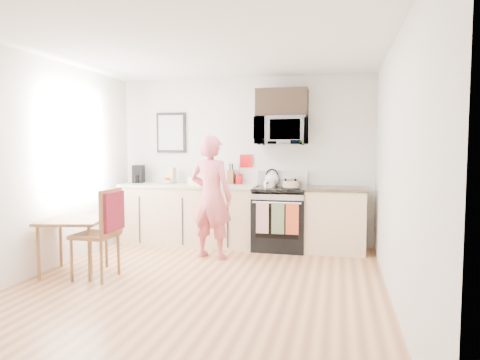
% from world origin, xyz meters
% --- Properties ---
extents(floor, '(4.60, 4.60, 0.00)m').
position_xyz_m(floor, '(0.00, 0.00, 0.00)').
color(floor, brown).
rests_on(floor, ground).
extents(back_wall, '(4.00, 0.04, 2.60)m').
position_xyz_m(back_wall, '(0.00, 2.30, 1.30)').
color(back_wall, beige).
rests_on(back_wall, floor).
extents(front_wall, '(4.00, 0.04, 2.60)m').
position_xyz_m(front_wall, '(0.00, -2.30, 1.30)').
color(front_wall, beige).
rests_on(front_wall, floor).
extents(left_wall, '(0.04, 4.60, 2.60)m').
position_xyz_m(left_wall, '(-2.00, 0.00, 1.30)').
color(left_wall, beige).
rests_on(left_wall, floor).
extents(right_wall, '(0.04, 4.60, 2.60)m').
position_xyz_m(right_wall, '(2.00, 0.00, 1.30)').
color(right_wall, beige).
rests_on(right_wall, floor).
extents(ceiling, '(4.00, 4.60, 0.04)m').
position_xyz_m(ceiling, '(0.00, 0.00, 2.60)').
color(ceiling, white).
rests_on(ceiling, back_wall).
extents(window, '(0.06, 1.40, 1.50)m').
position_xyz_m(window, '(-1.96, 0.80, 1.55)').
color(window, silver).
rests_on(window, left_wall).
extents(cabinet_left, '(2.10, 0.60, 0.90)m').
position_xyz_m(cabinet_left, '(-0.80, 2.00, 0.45)').
color(cabinet_left, '#D1AE86').
rests_on(cabinet_left, floor).
extents(countertop_left, '(2.14, 0.64, 0.04)m').
position_xyz_m(countertop_left, '(-0.80, 2.00, 0.92)').
color(countertop_left, beige).
rests_on(countertop_left, cabinet_left).
extents(cabinet_right, '(0.84, 0.60, 0.90)m').
position_xyz_m(cabinet_right, '(1.43, 2.00, 0.45)').
color(cabinet_right, '#D1AE86').
rests_on(cabinet_right, floor).
extents(countertop_right, '(0.88, 0.64, 0.04)m').
position_xyz_m(countertop_right, '(1.43, 2.00, 0.92)').
color(countertop_right, black).
rests_on(countertop_right, cabinet_right).
extents(range, '(0.76, 0.70, 1.16)m').
position_xyz_m(range, '(0.63, 1.98, 0.44)').
color(range, black).
rests_on(range, floor).
extents(microwave, '(0.76, 0.51, 0.42)m').
position_xyz_m(microwave, '(0.63, 2.08, 1.76)').
color(microwave, silver).
rests_on(microwave, back_wall).
extents(upper_cabinet, '(0.76, 0.35, 0.40)m').
position_xyz_m(upper_cabinet, '(0.63, 2.12, 2.18)').
color(upper_cabinet, black).
rests_on(upper_cabinet, back_wall).
extents(wall_art, '(0.50, 0.04, 0.65)m').
position_xyz_m(wall_art, '(-1.20, 2.28, 1.75)').
color(wall_art, black).
rests_on(wall_art, back_wall).
extents(wall_trivet, '(0.20, 0.02, 0.20)m').
position_xyz_m(wall_trivet, '(0.05, 2.28, 1.30)').
color(wall_trivet, '#AF0F13').
rests_on(wall_trivet, back_wall).
extents(person, '(0.68, 0.52, 1.68)m').
position_xyz_m(person, '(-0.22, 1.26, 0.84)').
color(person, '#BB3339').
rests_on(person, floor).
extents(dining_table, '(0.73, 0.73, 0.66)m').
position_xyz_m(dining_table, '(-1.60, 0.18, 0.59)').
color(dining_table, brown).
rests_on(dining_table, floor).
extents(chair, '(0.49, 0.44, 1.04)m').
position_xyz_m(chair, '(-1.10, 0.07, 0.67)').
color(chair, brown).
rests_on(chair, floor).
extents(knife_block, '(0.11, 0.15, 0.22)m').
position_xyz_m(knife_block, '(-0.18, 2.20, 1.05)').
color(knife_block, brown).
rests_on(knife_block, countertop_left).
extents(utensil_crock, '(0.12, 0.12, 0.37)m').
position_xyz_m(utensil_crock, '(-0.06, 2.22, 1.09)').
color(utensil_crock, '#AF0F13').
rests_on(utensil_crock, countertop_left).
extents(fruit_bowl, '(0.28, 0.28, 0.10)m').
position_xyz_m(fruit_bowl, '(-1.15, 2.06, 0.98)').
color(fruit_bowl, silver).
rests_on(fruit_bowl, countertop_left).
extents(milk_carton, '(0.12, 0.12, 0.25)m').
position_xyz_m(milk_carton, '(-1.13, 2.13, 1.07)').
color(milk_carton, tan).
rests_on(milk_carton, countertop_left).
extents(coffee_maker, '(0.19, 0.25, 0.29)m').
position_xyz_m(coffee_maker, '(-1.71, 2.09, 1.07)').
color(coffee_maker, black).
rests_on(coffee_maker, countertop_left).
extents(bread_bag, '(0.37, 0.31, 0.12)m').
position_xyz_m(bread_bag, '(-0.57, 1.79, 1.00)').
color(bread_bag, tan).
rests_on(bread_bag, countertop_left).
extents(cake, '(0.28, 0.28, 0.09)m').
position_xyz_m(cake, '(0.80, 1.86, 0.97)').
color(cake, black).
rests_on(cake, range).
extents(kettle, '(0.21, 0.21, 0.27)m').
position_xyz_m(kettle, '(0.49, 2.08, 1.04)').
color(kettle, silver).
rests_on(kettle, range).
extents(pot, '(0.19, 0.32, 0.09)m').
position_xyz_m(pot, '(0.48, 1.85, 0.97)').
color(pot, silver).
rests_on(pot, range).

